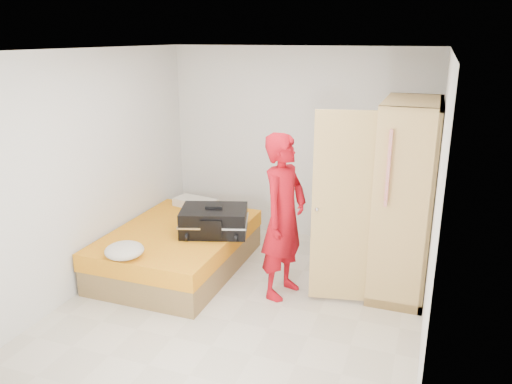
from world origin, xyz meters
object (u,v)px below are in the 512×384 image
(person, at_px, (284,217))
(bed, at_px, (179,249))
(suitcase, at_px, (214,221))
(round_cushion, at_px, (124,250))
(wardrobe, at_px, (400,203))

(person, bearing_deg, bed, 97.21)
(person, distance_m, suitcase, 0.97)
(person, relative_size, suitcase, 1.96)
(bed, xyz_separation_m, round_cushion, (-0.15, -0.88, 0.33))
(person, distance_m, round_cushion, 1.71)
(wardrobe, distance_m, person, 1.27)
(bed, xyz_separation_m, person, (1.37, -0.16, 0.64))
(wardrobe, xyz_separation_m, suitcase, (-2.05, -0.34, -0.35))
(suitcase, bearing_deg, wardrobe, -8.46)
(suitcase, xyz_separation_m, round_cushion, (-0.60, -0.94, -0.07))
(wardrobe, distance_m, suitcase, 2.10)
(person, bearing_deg, suitcase, 90.03)
(person, relative_size, round_cushion, 4.36)
(bed, distance_m, wardrobe, 2.64)
(wardrobe, relative_size, person, 1.17)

